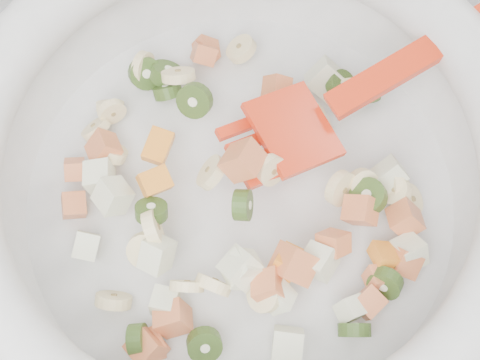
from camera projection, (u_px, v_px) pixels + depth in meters
mixing_bowl at (241, 172)px, 0.53m from camera, size 0.49×0.42×0.12m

